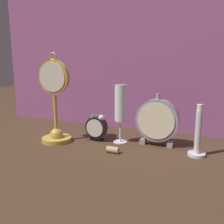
# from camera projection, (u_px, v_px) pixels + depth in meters

# --- Properties ---
(ground_plane) EXTENTS (4.00, 4.00, 0.00)m
(ground_plane) POSITION_uv_depth(u_px,v_px,m) (103.00, 151.00, 0.86)
(ground_plane) COLOR #422D1E
(fabric_backdrop_drape) EXTENTS (1.38, 0.01, 0.62)m
(fabric_backdrop_drape) POSITION_uv_depth(u_px,v_px,m) (134.00, 60.00, 1.09)
(fabric_backdrop_drape) COLOR #8E4C7F
(fabric_backdrop_drape) RESTS_ON ground_plane
(pocket_watch_on_stand) EXTENTS (0.13, 0.11, 0.34)m
(pocket_watch_on_stand) POSITION_uv_depth(u_px,v_px,m) (55.00, 108.00, 0.94)
(pocket_watch_on_stand) COLOR gold
(pocket_watch_on_stand) RESTS_ON ground_plane
(alarm_clock_twin_bell) EXTENTS (0.08, 0.03, 0.10)m
(alarm_clock_twin_bell) POSITION_uv_depth(u_px,v_px,m) (96.00, 126.00, 0.96)
(alarm_clock_twin_bell) COLOR black
(alarm_clock_twin_bell) RESTS_ON ground_plane
(mantel_clock_silver) EXTENTS (0.15, 0.04, 0.19)m
(mantel_clock_silver) POSITION_uv_depth(u_px,v_px,m) (157.00, 121.00, 0.90)
(mantel_clock_silver) COLOR gray
(mantel_clock_silver) RESTS_ON ground_plane
(champagne_flute) EXTENTS (0.05, 0.05, 0.22)m
(champagne_flute) POSITION_uv_depth(u_px,v_px,m) (120.00, 107.00, 0.93)
(champagne_flute) COLOR silver
(champagne_flute) RESTS_ON ground_plane
(brass_candlestick) EXTENTS (0.06, 0.06, 0.17)m
(brass_candlestick) POSITION_uv_depth(u_px,v_px,m) (198.00, 138.00, 0.81)
(brass_candlestick) COLOR silver
(brass_candlestick) RESTS_ON ground_plane
(wine_cork) EXTENTS (0.04, 0.02, 0.02)m
(wine_cork) POSITION_uv_depth(u_px,v_px,m) (113.00, 150.00, 0.84)
(wine_cork) COLOR tan
(wine_cork) RESTS_ON ground_plane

